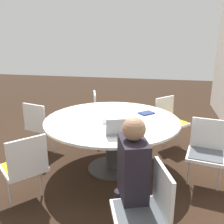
% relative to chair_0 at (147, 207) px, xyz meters
% --- Properties ---
extents(ground_plane, '(16.00, 16.00, 0.00)m').
position_rel_chair_0_xyz_m(ground_plane, '(-1.43, -0.58, -0.51)').
color(ground_plane, black).
extents(conference_table, '(1.84, 1.84, 0.76)m').
position_rel_chair_0_xyz_m(conference_table, '(-1.43, -0.58, 0.12)').
color(conference_table, '#333333').
rests_on(conference_table, ground_plane).
extents(chair_0, '(0.55, 0.54, 0.86)m').
position_rel_chair_0_xyz_m(chair_0, '(0.00, 0.00, 0.00)').
color(chair_0, white).
rests_on(chair_0, ground_plane).
extents(chair_1, '(0.50, 0.51, 0.86)m').
position_rel_chair_0_xyz_m(chair_1, '(-1.26, 0.65, 0.00)').
color(chair_1, white).
rests_on(chair_1, ground_plane).
extents(chair_2, '(0.61, 0.61, 0.86)m').
position_rel_chair_0_xyz_m(chair_2, '(-2.38, 0.23, 0.00)').
color(chair_2, white).
rests_on(chair_2, ground_plane).
extents(chair_3, '(0.54, 0.53, 0.86)m').
position_rel_chair_0_xyz_m(chair_3, '(-2.60, -1.00, 0.00)').
color(chair_3, white).
rests_on(chair_3, ground_plane).
extents(chair_4, '(0.53, 0.54, 0.86)m').
position_rel_chair_0_xyz_m(chair_4, '(-1.71, -1.79, 0.00)').
color(chair_4, white).
rests_on(chair_4, ground_plane).
extents(chair_5, '(0.61, 0.61, 0.86)m').
position_rel_chair_0_xyz_m(chair_5, '(-0.46, -1.35, 0.00)').
color(chair_5, white).
rests_on(chair_5, ground_plane).
extents(person_0, '(0.41, 0.34, 1.21)m').
position_rel_chair_0_xyz_m(person_0, '(-0.20, -0.16, 0.19)').
color(person_0, '#231E28').
rests_on(person_0, ground_plane).
extents(laptop, '(0.33, 0.38, 0.21)m').
position_rel_chair_0_xyz_m(laptop, '(-0.90, -0.39, 0.30)').
color(laptop, '#99999E').
rests_on(laptop, conference_table).
extents(spiral_notebook, '(0.25, 0.26, 0.02)m').
position_rel_chair_0_xyz_m(spiral_notebook, '(-1.76, -0.13, 0.26)').
color(spiral_notebook, navy).
rests_on(spiral_notebook, conference_table).
extents(coffee_cup, '(0.08, 0.08, 0.09)m').
position_rel_chair_0_xyz_m(coffee_cup, '(-1.24, -0.63, 0.29)').
color(coffee_cup, white).
rests_on(coffee_cup, conference_table).
extents(handbag, '(0.36, 0.16, 0.28)m').
position_rel_chair_0_xyz_m(handbag, '(-2.81, -0.17, -0.37)').
color(handbag, black).
rests_on(handbag, ground_plane).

